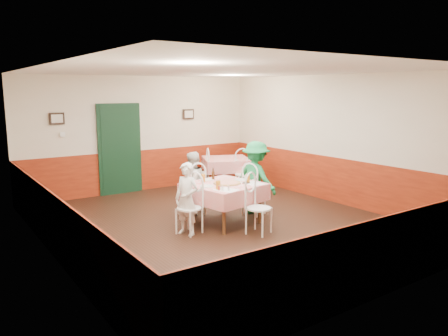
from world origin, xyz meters
TOP-DOWN VIEW (x-y plane):
  - floor at (0.00, 0.00)m, footprint 7.00×7.00m
  - ceiling at (0.00, 0.00)m, footprint 7.00×7.00m
  - back_wall at (0.00, 3.50)m, footprint 6.00×0.10m
  - front_wall at (0.00, -3.50)m, footprint 6.00×0.10m
  - left_wall at (-3.00, 0.00)m, footprint 0.10×7.00m
  - right_wall at (3.00, 0.00)m, footprint 0.10×7.00m
  - wainscot_back at (0.00, 3.48)m, footprint 6.00×0.03m
  - wainscot_front at (0.00, -3.48)m, footprint 6.00×0.03m
  - wainscot_left at (-2.98, 0.00)m, footprint 0.03×7.00m
  - wainscot_right at (2.98, 0.00)m, footprint 0.03×7.00m
  - door at (-0.60, 3.45)m, footprint 0.96×0.06m
  - picture_left at (-2.00, 3.45)m, footprint 0.32×0.03m
  - picture_right at (1.30, 3.45)m, footprint 0.32×0.03m
  - thermostat at (-1.90, 3.45)m, footprint 0.10×0.03m
  - main_table at (0.05, 0.02)m, footprint 1.42×1.42m
  - second_table at (1.86, 2.54)m, footprint 1.48×1.48m
  - chair_left at (-0.78, -0.14)m, footprint 0.53×0.53m
  - chair_right at (0.89, 0.17)m, footprint 0.54×0.54m
  - chair_far at (-0.10, 0.85)m, footprint 0.42×0.42m
  - chair_near at (0.21, -0.82)m, footprint 0.55×0.55m
  - chair_second_a at (1.11, 2.54)m, footprint 0.55×0.55m
  - chair_second_b at (1.86, 1.79)m, footprint 0.55×0.55m
  - pizza at (0.09, -0.03)m, footprint 0.56×0.56m
  - plate_left at (-0.36, -0.03)m, footprint 0.29×0.29m
  - plate_right at (0.49, 0.09)m, footprint 0.29×0.29m
  - plate_far at (-0.03, 0.46)m, footprint 0.29×0.29m
  - glass_a at (-0.31, -0.33)m, footprint 0.10×0.10m
  - glass_b at (0.48, -0.15)m, footprint 0.09×0.09m
  - glass_c at (-0.17, 0.38)m, footprint 0.09×0.09m
  - beer_bottle at (0.07, 0.40)m, footprint 0.06×0.06m
  - shaker_a at (-0.31, -0.46)m, footprint 0.04×0.04m
  - shaker_b at (-0.22, -0.52)m, footprint 0.04×0.04m
  - shaker_c at (-0.34, -0.41)m, footprint 0.04×0.04m
  - menu_left at (-0.22, -0.44)m, footprint 0.41×0.47m
  - menu_right at (0.50, -0.29)m, footprint 0.31×0.41m
  - wallet at (0.39, -0.21)m, footprint 0.12×0.11m
  - diner_left at (-0.83, -0.14)m, footprint 0.46×0.54m
  - diner_far at (-0.11, 0.90)m, footprint 0.74×0.66m
  - diner_right at (0.94, 0.18)m, footprint 0.68×1.02m

SIDE VIEW (x-z plane):
  - floor at x=0.00m, z-range 0.00..0.00m
  - main_table at x=0.05m, z-range -0.01..0.76m
  - second_table at x=1.86m, z-range -0.01..0.76m
  - chair_left at x=-0.78m, z-range 0.00..0.90m
  - chair_right at x=0.89m, z-range 0.00..0.90m
  - chair_far at x=-0.10m, z-range 0.00..0.90m
  - chair_near at x=0.21m, z-range 0.00..0.90m
  - chair_second_a at x=1.11m, z-range 0.00..0.90m
  - chair_second_b at x=1.86m, z-range 0.00..0.90m
  - wainscot_back at x=0.00m, z-range 0.00..1.00m
  - wainscot_front at x=0.00m, z-range 0.00..1.00m
  - wainscot_left at x=-2.98m, z-range 0.00..1.00m
  - wainscot_right at x=2.98m, z-range 0.00..1.00m
  - diner_left at x=-0.83m, z-range 0.00..1.25m
  - diner_far at x=-0.11m, z-range 0.00..1.26m
  - diner_right at x=0.94m, z-range 0.00..1.47m
  - menu_left at x=-0.22m, z-range 0.76..0.76m
  - menu_right at x=0.50m, z-range 0.76..0.76m
  - plate_left at x=-0.36m, z-range 0.76..0.77m
  - plate_right at x=0.49m, z-range 0.76..0.77m
  - plate_far at x=-0.03m, z-range 0.76..0.77m
  - wallet at x=0.39m, z-range 0.76..0.78m
  - pizza at x=0.09m, z-range 0.76..0.79m
  - shaker_a at x=-0.31m, z-range 0.76..0.85m
  - shaker_b at x=-0.22m, z-range 0.76..0.85m
  - shaker_c at x=-0.34m, z-range 0.76..0.85m
  - glass_b at x=0.48m, z-range 0.76..0.90m
  - glass_c at x=-0.17m, z-range 0.76..0.91m
  - glass_a at x=-0.31m, z-range 0.76..0.91m
  - beer_bottle at x=0.07m, z-range 0.76..0.96m
  - door at x=-0.60m, z-range 0.00..2.10m
  - back_wall at x=0.00m, z-range 0.00..2.80m
  - front_wall at x=0.00m, z-range 0.00..2.80m
  - left_wall at x=-3.00m, z-range 0.00..2.80m
  - right_wall at x=3.00m, z-range 0.00..2.80m
  - thermostat at x=-1.90m, z-range 1.45..1.55m
  - picture_left at x=-2.00m, z-range 1.72..1.98m
  - picture_right at x=1.30m, z-range 1.72..1.98m
  - ceiling at x=0.00m, z-range 2.80..2.80m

